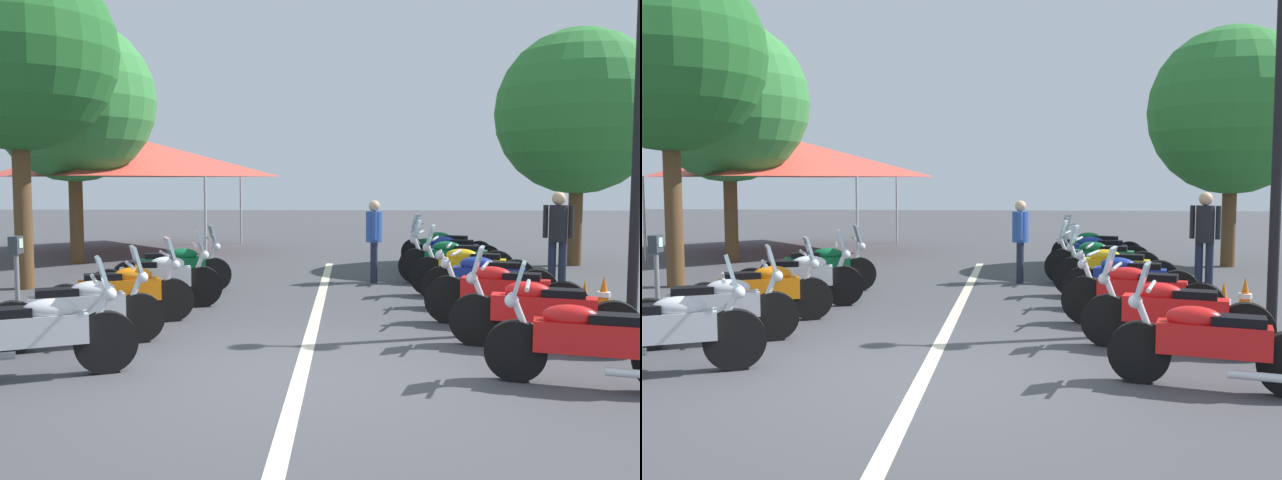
{
  "view_description": "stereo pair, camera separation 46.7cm",
  "coord_description": "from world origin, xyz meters",
  "views": [
    {
      "loc": [
        -6.86,
        -0.51,
        1.99
      ],
      "look_at": [
        4.62,
        0.0,
        1.01
      ],
      "focal_mm": 39.19,
      "sensor_mm": 36.0,
      "label": 1
    },
    {
      "loc": [
        -6.86,
        -0.98,
        1.99
      ],
      "look_at": [
        4.62,
        0.0,
        1.01
      ],
      "focal_mm": 39.19,
      "sensor_mm": 36.0,
      "label": 2
    }
  ],
  "objects": [
    {
      "name": "parking_meter",
      "position": [
        1.69,
        3.7,
        0.9
      ],
      "size": [
        0.18,
        0.13,
        1.29
      ],
      "rotation": [
        0.0,
        0.0,
        -1.54
      ],
      "color": "slate",
      "rests_on": "ground_plane"
    },
    {
      "name": "bystander_0",
      "position": [
        6.71,
        -0.96,
        0.93
      ],
      "size": [
        0.53,
        0.32,
        1.6
      ],
      "rotation": [
        0.0,
        0.0,
        4.69
      ],
      "color": "#1E2338",
      "rests_on": "ground_plane"
    },
    {
      "name": "motorcycle_right_row_2",
      "position": [
        2.59,
        -2.58,
        0.47
      ],
      "size": [
        0.96,
        2.12,
        1.01
      ],
      "rotation": [
        0.0,
        0.0,
        1.24
      ],
      "color": "black",
      "rests_on": "ground_plane"
    },
    {
      "name": "motorcycle_left_row_4",
      "position": [
        5.2,
        2.59,
        0.46
      ],
      "size": [
        0.98,
        1.98,
        1.19
      ],
      "rotation": [
        0.0,
        0.0,
        -1.19
      ],
      "color": "black",
      "rests_on": "ground_plane"
    },
    {
      "name": "bystander_1",
      "position": [
        5.86,
        -4.25,
        1.05
      ],
      "size": [
        0.32,
        0.5,
        1.79
      ],
      "rotation": [
        0.0,
        0.0,
        5.9
      ],
      "color": "#1E2338",
      "rests_on": "ground_plane"
    },
    {
      "name": "motorcycle_right_row_1",
      "position": [
        1.31,
        -2.73,
        0.46
      ],
      "size": [
        0.91,
        2.13,
        1.2
      ],
      "rotation": [
        0.0,
        0.0,
        1.29
      ],
      "color": "black",
      "rests_on": "ground_plane"
    },
    {
      "name": "ground_plane",
      "position": [
        0.0,
        0.0,
        0.0
      ],
      "size": [
        80.0,
        80.0,
        0.0
      ],
      "primitive_type": "plane",
      "color": "#424247"
    },
    {
      "name": "traffic_cone_1",
      "position": [
        2.83,
        -3.74,
        0.29
      ],
      "size": [
        0.36,
        0.36,
        0.61
      ],
      "color": "orange",
      "rests_on": "ground_plane"
    },
    {
      "name": "lane_centre_stripe",
      "position": [
        3.17,
        0.0,
        0.0
      ],
      "size": [
        13.16,
        0.16,
        0.01
      ],
      "primitive_type": "cube",
      "color": "beige",
      "rests_on": "ground_plane"
    },
    {
      "name": "traffic_cone_0",
      "position": [
        3.34,
        -4.19,
        0.29
      ],
      "size": [
        0.36,
        0.36,
        0.61
      ],
      "color": "orange",
      "rests_on": "ground_plane"
    },
    {
      "name": "event_tent",
      "position": [
        12.34,
        5.66,
        2.65
      ],
      "size": [
        5.97,
        5.97,
        3.2
      ],
      "color": "#E54C3F",
      "rests_on": "ground_plane"
    },
    {
      "name": "roadside_tree_1",
      "position": [
        9.57,
        6.07,
        3.87
      ],
      "size": [
        3.88,
        3.88,
        5.82
      ],
      "color": "brown",
      "rests_on": "ground_plane"
    },
    {
      "name": "motorcycle_right_row_7",
      "position": [
        9.07,
        -2.65,
        0.47
      ],
      "size": [
        1.04,
        2.01,
        1.21
      ],
      "rotation": [
        0.0,
        0.0,
        1.16
      ],
      "color": "black",
      "rests_on": "ground_plane"
    },
    {
      "name": "motorcycle_left_row_0",
      "position": [
        -0.16,
        2.63,
        0.47
      ],
      "size": [
        1.05,
        1.94,
        1.21
      ],
      "rotation": [
        0.0,
        0.0,
        -1.14
      ],
      "color": "black",
      "rests_on": "ground_plane"
    },
    {
      "name": "roadside_tree_0",
      "position": [
        9.69,
        -5.76,
        3.57
      ],
      "size": [
        3.81,
        3.81,
        5.48
      ],
      "color": "brown",
      "rests_on": "ground_plane"
    },
    {
      "name": "motorcycle_right_row_6",
      "position": [
        7.86,
        -2.59,
        0.47
      ],
      "size": [
        0.8,
        2.09,
        1.21
      ],
      "rotation": [
        0.0,
        0.0,
        1.36
      ],
      "color": "black",
      "rests_on": "ground_plane"
    },
    {
      "name": "motorcycle_right_row_5",
      "position": [
        6.5,
        -2.49,
        0.48
      ],
      "size": [
        0.83,
        2.18,
        1.23
      ],
      "rotation": [
        0.0,
        0.0,
        1.35
      ],
      "color": "black",
      "rests_on": "ground_plane"
    },
    {
      "name": "roadside_tree_2",
      "position": [
        5.61,
        5.48,
        4.28
      ],
      "size": [
        3.57,
        3.57,
        6.09
      ],
      "color": "brown",
      "rests_on": "ground_plane"
    },
    {
      "name": "motorcycle_left_row_3",
      "position": [
        3.74,
        2.48,
        0.47
      ],
      "size": [
        0.82,
        2.01,
        1.21
      ],
      "rotation": [
        0.0,
        0.0,
        -1.29
      ],
      "color": "black",
      "rests_on": "ground_plane"
    },
    {
      "name": "motorcycle_right_row_4",
      "position": [
        5.03,
        -2.55,
        0.48
      ],
      "size": [
        0.84,
        2.1,
        1.23
      ],
      "rotation": [
        0.0,
        0.0,
        1.33
      ],
      "color": "black",
      "rests_on": "ground_plane"
    },
    {
      "name": "motorcycle_right_row_0",
      "position": [
        -0.17,
        -2.77,
        0.46
      ],
      "size": [
        0.86,
        1.94,
        1.2
      ],
      "rotation": [
        0.0,
        0.0,
        1.3
      ],
      "color": "black",
      "rests_on": "ground_plane"
    },
    {
      "name": "motorcycle_right_row_3",
      "position": [
        3.88,
        -2.61,
        0.46
      ],
      "size": [
        0.81,
        2.04,
        1.01
      ],
      "rotation": [
        0.0,
        0.0,
        1.35
      ],
      "color": "black",
      "rests_on": "ground_plane"
    },
    {
      "name": "motorcycle_left_row_1",
      "position": [
        1.19,
        2.7,
        0.46
      ],
      "size": [
        1.05,
        1.91,
        1.19
      ],
      "rotation": [
        0.0,
        0.0,
        -1.13
      ],
      "color": "black",
      "rests_on": "ground_plane"
    },
    {
      "name": "motorcycle_left_row_2",
      "position": [
        2.51,
        2.63,
        0.46
      ],
      "size": [
        1.04,
        1.9,
        1.19
      ],
      "rotation": [
        0.0,
        0.0,
        -1.14
      ],
      "color": "black",
      "rests_on": "ground_plane"
    }
  ]
}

